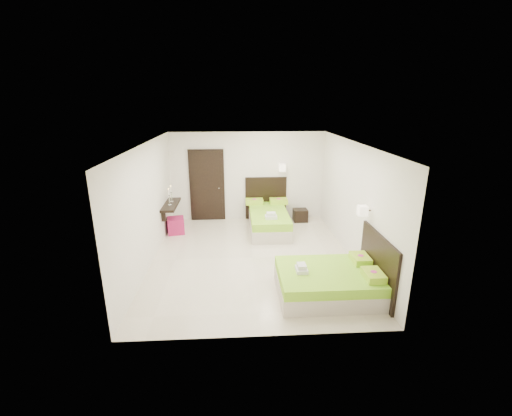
{
  "coord_description": "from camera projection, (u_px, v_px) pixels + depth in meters",
  "views": [
    {
      "loc": [
        -0.34,
        -7.14,
        3.46
      ],
      "look_at": [
        0.1,
        0.3,
        1.1
      ],
      "focal_mm": 24.0,
      "sensor_mm": 36.0,
      "label": 1
    }
  ],
  "objects": [
    {
      "name": "door",
      "position": [
        207.0,
        186.0,
        10.04
      ],
      "size": [
        1.02,
        0.15,
        2.14
      ],
      "color": "black",
      "rests_on": "ground"
    },
    {
      "name": "bed_single",
      "position": [
        269.0,
        218.0,
        9.53
      ],
      "size": [
        1.23,
        2.05,
        1.69
      ],
      "color": "#BFB4A3",
      "rests_on": "ground"
    },
    {
      "name": "bed_double",
      "position": [
        332.0,
        280.0,
        6.32
      ],
      "size": [
        1.85,
        1.57,
        1.53
      ],
      "color": "#BFB4A3",
      "rests_on": "ground"
    },
    {
      "name": "nightstand",
      "position": [
        300.0,
        215.0,
        10.18
      ],
      "size": [
        0.42,
        0.37,
        0.36
      ],
      "primitive_type": "cube",
      "rotation": [
        0.0,
        0.0,
        0.02
      ],
      "color": "black",
      "rests_on": "ground"
    },
    {
      "name": "console_shelf",
      "position": [
        171.0,
        205.0,
        9.02
      ],
      "size": [
        0.35,
        1.2,
        0.78
      ],
      "color": "black",
      "rests_on": "ground"
    },
    {
      "name": "floor",
      "position": [
        252.0,
        258.0,
        7.86
      ],
      "size": [
        5.5,
        5.5,
        0.0
      ],
      "primitive_type": "plane",
      "color": "beige",
      "rests_on": "ground"
    },
    {
      "name": "ottoman",
      "position": [
        176.0,
        225.0,
        9.25
      ],
      "size": [
        0.5,
        0.5,
        0.43
      ],
      "primitive_type": "cube",
      "rotation": [
        0.0,
        0.0,
        0.19
      ],
      "color": "#981447",
      "rests_on": "ground"
    }
  ]
}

